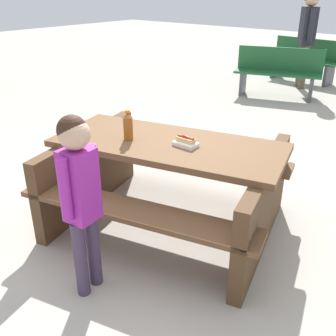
% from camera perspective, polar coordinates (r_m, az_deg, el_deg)
% --- Properties ---
extents(ground_plane, '(30.00, 30.00, 0.00)m').
position_cam_1_polar(ground_plane, '(3.39, 0.00, -8.04)').
color(ground_plane, '#ADA599').
rests_on(ground_plane, ground).
extents(picnic_table, '(2.10, 1.81, 0.75)m').
position_cam_1_polar(picnic_table, '(3.17, 0.00, -1.31)').
color(picnic_table, brown).
rests_on(picnic_table, ground).
extents(soda_bottle, '(0.07, 0.07, 0.24)m').
position_cam_1_polar(soda_bottle, '(3.07, -5.85, 6.09)').
color(soda_bottle, brown).
rests_on(soda_bottle, picnic_table).
extents(hotdog_tray, '(0.18, 0.11, 0.08)m').
position_cam_1_polar(hotdog_tray, '(2.96, 2.61, 3.80)').
color(hotdog_tray, white).
rests_on(hotdog_tray, picnic_table).
extents(child_in_coat, '(0.20, 0.30, 1.21)m').
position_cam_1_polar(child_in_coat, '(2.39, -12.78, -2.57)').
color(child_in_coat, '#3F334C').
rests_on(child_in_coat, ground).
extents(park_bench_near, '(1.55, 0.85, 0.85)m').
position_cam_1_polar(park_bench_near, '(7.45, 15.77, 13.42)').
color(park_bench_near, '#1E592D').
rests_on(park_bench_near, ground).
extents(park_bench_mid, '(1.54, 0.57, 0.85)m').
position_cam_1_polar(park_bench_mid, '(8.90, 19.31, 14.79)').
color(park_bench_mid, '#1E592D').
rests_on(park_bench_mid, ground).
extents(bystander_adult, '(0.37, 0.37, 1.79)m').
position_cam_1_polar(bystander_adult, '(8.16, 19.73, 18.84)').
color(bystander_adult, brown).
rests_on(bystander_adult, ground).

